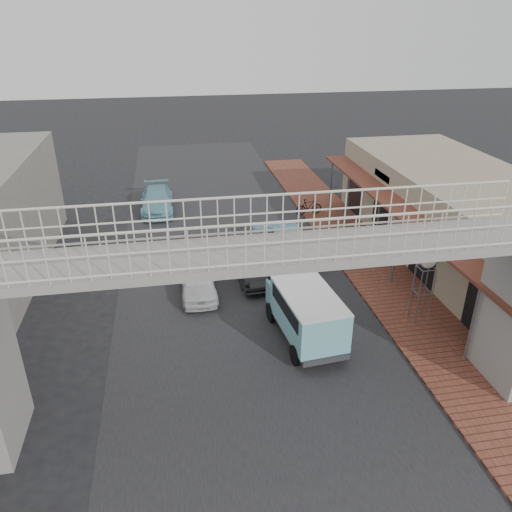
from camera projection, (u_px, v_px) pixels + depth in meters
name	position (u px, v px, depth m)	size (l,w,h in m)	color
ground	(249.00, 331.00, 18.51)	(120.00, 120.00, 0.00)	black
road_strip	(249.00, 331.00, 18.51)	(10.00, 60.00, 0.01)	black
sidewalk	(382.00, 278.00, 22.17)	(3.00, 40.00, 0.10)	brown
shophouse_row	(470.00, 222.00, 22.90)	(7.20, 18.00, 4.00)	gray
footbridge	(273.00, 317.00, 13.58)	(16.40, 2.40, 6.34)	gray
white_hatchback	(197.00, 280.00, 20.79)	(1.45, 3.60, 1.23)	silver
dark_sedan	(252.00, 258.00, 22.32)	(1.63, 4.68, 1.54)	black
angkot_curb	(283.00, 238.00, 24.46)	(2.34, 5.08, 1.41)	#80CBDE
angkot_far	(157.00, 200.00, 29.63)	(1.82, 4.48, 1.30)	#6AABB8
angkot_van	(306.00, 309.00, 17.57)	(2.20, 4.18, 1.97)	black
motorcycle_near	(338.00, 244.00, 24.08)	(0.68, 1.94, 1.02)	black
motorcycle_far	(309.00, 207.00, 28.79)	(0.45, 1.60, 0.96)	black
street_clock	(427.00, 262.00, 17.98)	(0.73, 0.58, 2.96)	#59595B
arrow_sign	(414.00, 234.00, 20.73)	(1.65, 1.06, 2.82)	#59595B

